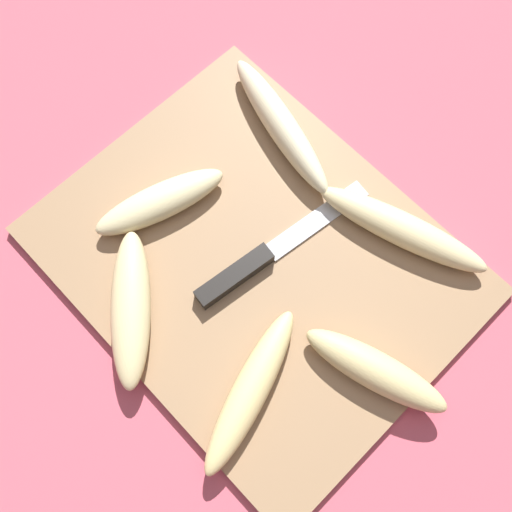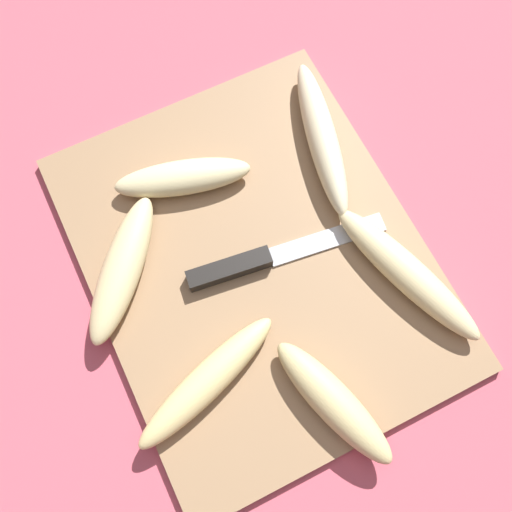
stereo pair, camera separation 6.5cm
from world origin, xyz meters
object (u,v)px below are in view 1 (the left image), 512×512
at_px(banana_pale_long, 281,125).
at_px(banana_soft_right, 160,202).
at_px(knife, 252,264).
at_px(banana_golden_short, 251,390).
at_px(banana_spotted_left, 376,370).
at_px(banana_ripe_center, 402,229).
at_px(banana_mellow_near, 131,308).

bearing_deg(banana_pale_long, banana_soft_right, -98.82).
relative_size(knife, banana_golden_short, 1.25).
bearing_deg(banana_soft_right, banana_spotted_left, 6.69).
distance_m(banana_pale_long, banana_ripe_center, 0.18).
bearing_deg(banana_soft_right, knife, 11.54).
relative_size(banana_spotted_left, banana_golden_short, 0.88).
distance_m(knife, banana_mellow_near, 0.14).
height_order(banana_spotted_left, banana_ripe_center, banana_spotted_left).
relative_size(banana_pale_long, banana_golden_short, 1.10).
distance_m(knife, banana_pale_long, 0.17).
relative_size(knife, banana_ripe_center, 1.14).
distance_m(knife, banana_soft_right, 0.13).
height_order(knife, banana_ripe_center, banana_ripe_center).
bearing_deg(banana_ripe_center, banana_spotted_left, -58.23).
bearing_deg(banana_spotted_left, banana_pale_long, 154.05).
bearing_deg(banana_spotted_left, knife, -176.86).
xyz_separation_m(banana_soft_right, banana_golden_short, (0.22, -0.07, -0.00)).
relative_size(banana_soft_right, banana_pale_long, 0.79).
xyz_separation_m(banana_spotted_left, banana_ripe_center, (-0.08, 0.13, -0.00)).
relative_size(banana_spotted_left, banana_mellow_near, 1.03).
height_order(knife, banana_soft_right, banana_soft_right).
bearing_deg(banana_mellow_near, banana_pale_long, 99.53).
distance_m(banana_soft_right, banana_mellow_near, 0.12).
bearing_deg(banana_golden_short, banana_pale_long, 129.41).
xyz_separation_m(banana_spotted_left, banana_pale_long, (-0.27, 0.13, 0.00)).
bearing_deg(banana_ripe_center, banana_mellow_near, -117.14).
relative_size(banana_spotted_left, banana_pale_long, 0.80).
relative_size(banana_soft_right, banana_golden_short, 0.87).
bearing_deg(banana_mellow_near, knife, 67.73).
xyz_separation_m(knife, banana_mellow_near, (-0.05, -0.13, 0.01)).
xyz_separation_m(knife, banana_golden_short, (0.10, -0.10, 0.01)).
height_order(knife, banana_mellow_near, banana_mellow_near).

